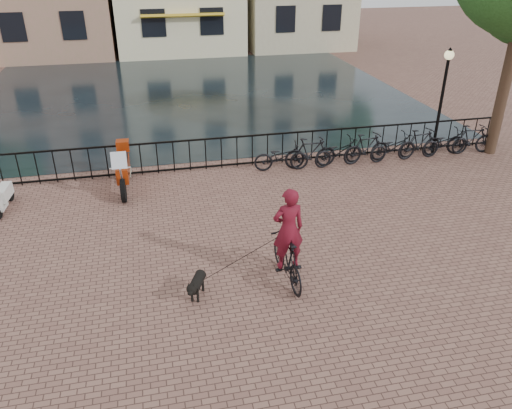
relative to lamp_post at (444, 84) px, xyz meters
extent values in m
plane|color=brown|center=(-7.20, -7.60, -2.38)|extent=(100.00, 100.00, 0.00)
plane|color=black|center=(-7.20, 9.70, -2.38)|extent=(20.00, 20.00, 0.00)
cube|color=black|center=(-7.20, 0.40, -1.38)|extent=(20.00, 0.05, 0.05)
cube|color=black|center=(-7.20, 0.40, -2.30)|extent=(20.00, 0.05, 0.05)
cube|color=gold|center=(-6.70, 17.70, 0.22)|extent=(5.00, 0.60, 0.15)
cylinder|color=black|center=(2.00, -0.30, 0.42)|extent=(0.36, 0.36, 5.60)
cylinder|color=black|center=(4.80, 19.40, 0.60)|extent=(0.36, 0.36, 5.95)
cylinder|color=black|center=(0.00, 0.00, -0.78)|extent=(0.10, 0.10, 3.20)
sphere|color=beige|center=(0.00, 0.00, 0.92)|extent=(0.30, 0.30, 0.30)
imported|color=black|center=(-6.82, -5.88, -1.83)|extent=(0.62, 1.86, 1.10)
imported|color=#5C0D1B|center=(-6.82, -5.88, -0.95)|extent=(0.81, 0.56, 2.15)
imported|color=black|center=(-5.40, -0.20, -1.93)|extent=(1.77, 0.78, 0.90)
imported|color=black|center=(-4.45, -0.20, -1.88)|extent=(1.67, 0.50, 1.00)
imported|color=black|center=(-3.50, -0.20, -1.93)|extent=(1.79, 0.88, 0.90)
imported|color=black|center=(-2.55, -0.20, -1.88)|extent=(1.72, 0.72, 1.00)
imported|color=black|center=(-1.60, -0.20, -1.93)|extent=(1.78, 0.82, 0.90)
imported|color=black|center=(-0.65, -0.20, -1.88)|extent=(1.71, 0.70, 1.00)
imported|color=black|center=(0.30, -0.20, -1.93)|extent=(1.74, 0.67, 0.90)
imported|color=black|center=(1.25, -0.20, -1.88)|extent=(1.70, 0.63, 1.00)
camera|label=1|loc=(-9.35, -14.20, 3.94)|focal=35.00mm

